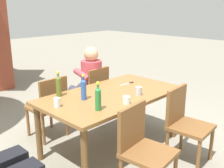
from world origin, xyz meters
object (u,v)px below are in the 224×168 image
(person_in_white_shirt, at_px, (88,80))
(bottle_blue, at_px, (84,89))
(chair_far_left, at_px, (49,104))
(chair_near_left, at_px, (142,146))
(chair_far_right, at_px, (93,91))
(dining_table, at_px, (112,99))
(bottle_olive, at_px, (59,86))
(table_knife, at_px, (128,83))
(cup_steel, at_px, (139,91))
(bottle_green, at_px, (98,98))
(chair_near_right, at_px, (185,121))
(cup_glass, at_px, (57,102))
(cup_white, at_px, (127,100))

(person_in_white_shirt, bearing_deg, bottle_blue, -133.53)
(chair_far_left, bearing_deg, chair_near_left, -90.37)
(chair_near_left, bearing_deg, chair_far_right, 62.94)
(dining_table, height_order, chair_far_right, chair_far_right)
(chair_near_left, relative_size, bottle_olive, 2.87)
(bottle_blue, bearing_deg, dining_table, -10.92)
(bottle_blue, bearing_deg, table_knife, 4.13)
(chair_far_left, bearing_deg, table_knife, -37.61)
(bottle_olive, bearing_deg, chair_far_left, 74.22)
(cup_steel, relative_size, table_knife, 0.42)
(chair_near_left, bearing_deg, table_knife, 47.09)
(person_in_white_shirt, height_order, bottle_olive, person_in_white_shirt)
(dining_table, relative_size, bottle_blue, 5.92)
(chair_far_left, height_order, bottle_green, bottle_green)
(chair_near_right, height_order, table_knife, chair_near_right)
(chair_far_left, bearing_deg, cup_steel, -61.62)
(chair_far_left, distance_m, cup_steel, 1.25)
(chair_near_left, xyz_separation_m, chair_near_right, (0.80, 0.00, 0.00))
(chair_far_right, xyz_separation_m, bottle_olive, (-0.92, -0.41, 0.38))
(chair_near_left, distance_m, bottle_blue, 0.94)
(person_in_white_shirt, xyz_separation_m, bottle_green, (-0.89, -1.18, 0.21))
(dining_table, relative_size, cup_glass, 17.37)
(chair_far_right, bearing_deg, chair_near_left, -117.06)
(chair_near_left, distance_m, cup_white, 0.58)
(chair_far_right, bearing_deg, table_knife, -85.38)
(chair_far_right, bearing_deg, dining_table, -116.95)
(chair_near_left, relative_size, bottle_green, 2.88)
(cup_glass, relative_size, cup_steel, 1.01)
(chair_far_left, distance_m, table_knife, 1.10)
(dining_table, relative_size, cup_white, 21.09)
(table_knife, bearing_deg, chair_far_right, 94.62)
(dining_table, distance_m, cup_white, 0.41)
(chair_near_left, xyz_separation_m, chair_far_left, (0.01, 1.58, 0.00))
(bottle_blue, distance_m, cup_white, 0.51)
(chair_far_left, relative_size, bottle_olive, 2.87)
(cup_glass, bearing_deg, cup_steel, -22.05)
(chair_near_right, height_order, person_in_white_shirt, person_in_white_shirt)
(chair_far_right, bearing_deg, chair_far_left, -179.99)
(dining_table, distance_m, table_knife, 0.48)
(cup_steel, bearing_deg, cup_white, -164.51)
(chair_far_left, bearing_deg, bottle_green, -95.18)
(chair_far_left, height_order, cup_glass, chair_far_left)
(chair_near_left, bearing_deg, bottle_green, 99.63)
(bottle_blue, bearing_deg, bottle_green, -106.70)
(dining_table, height_order, person_in_white_shirt, person_in_white_shirt)
(chair_near_left, height_order, cup_steel, chair_near_left)
(bottle_green, bearing_deg, chair_near_right, -30.01)
(dining_table, bearing_deg, cup_glass, 172.44)
(chair_far_right, xyz_separation_m, chair_near_right, (-0.01, -1.58, 0.00))
(cup_white, bearing_deg, chair_far_right, 64.62)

